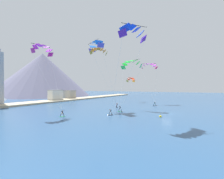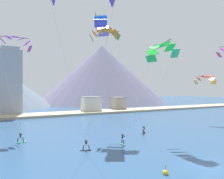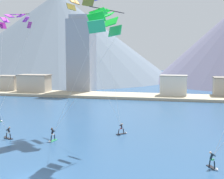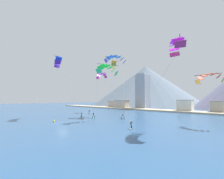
# 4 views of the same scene
# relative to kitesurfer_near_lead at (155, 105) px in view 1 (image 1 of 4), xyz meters

# --- Properties ---
(ground_plane) EXTENTS (400.00, 400.00, 0.00)m
(ground_plane) POSITION_rel_kitesurfer_near_lead_xyz_m (-15.96, -6.87, -0.53)
(ground_plane) COLOR navy
(kitesurfer_near_lead) EXTENTS (1.18, 1.72, 1.75)m
(kitesurfer_near_lead) POSITION_rel_kitesurfer_near_lead_xyz_m (0.00, 0.00, 0.00)
(kitesurfer_near_lead) COLOR black
(kitesurfer_near_lead) RESTS_ON ground
(kitesurfer_near_trail) EXTENTS (1.78, 0.74, 1.71)m
(kitesurfer_near_trail) POSITION_rel_kitesurfer_near_lead_xyz_m (-32.80, 14.55, -0.02)
(kitesurfer_near_trail) COLOR #33B266
(kitesurfer_near_trail) RESTS_ON ground
(kitesurfer_mid_center) EXTENTS (1.57, 1.45, 1.67)m
(kitesurfer_mid_center) POSITION_rel_kitesurfer_near_lead_xyz_m (-11.17, 11.10, -0.05)
(kitesurfer_mid_center) COLOR black
(kitesurfer_mid_center) RESTS_ON ground
(kitesurfer_far_left) EXTENTS (1.76, 1.03, 1.65)m
(kitesurfer_far_left) POSITION_rel_kitesurfer_near_lead_xyz_m (-25.65, 5.43, -0.07)
(kitesurfer_far_left) COLOR black
(kitesurfer_far_left) RESTS_ON ground
(kitesurfer_far_right) EXTENTS (0.69, 1.78, 1.81)m
(kitesurfer_far_right) POSITION_rel_kitesurfer_near_lead_xyz_m (-19.32, 5.46, 0.03)
(kitesurfer_far_right) COLOR #33B266
(kitesurfer_far_right) RESTS_ON ground
(parafoil_kite_near_lead) EXTENTS (10.51, 8.00, 16.69)m
(parafoil_kite_near_lead) POSITION_rel_kitesurfer_near_lead_xyz_m (7.85, 4.70, 16.42)
(parafoil_kite_near_lead) COLOR #9C225E
(parafoil_kite_near_trail) EXTENTS (6.00, 8.02, 17.25)m
(parafoil_kite_near_trail) POSITION_rel_kitesurfer_near_lead_xyz_m (-33.27, 21.69, 16.90)
(parafoil_kite_near_trail) COLOR #9F2089
(parafoil_kite_mid_center) EXTENTS (9.84, 8.10, 21.04)m
(parafoil_kite_mid_center) POSITION_rel_kitesurfer_near_lead_xyz_m (-18.29, 15.08, 20.71)
(parafoil_kite_mid_center) COLOR #4C46B9
(parafoil_kite_far_left) EXTENTS (6.84, 9.71, 19.12)m
(parafoil_kite_far_left) POSITION_rel_kitesurfer_near_lead_xyz_m (-28.74, -2.07, 18.52)
(parafoil_kite_far_left) COLOR #441C9F
(parafoil_kite_far_right) EXTENTS (8.65, 7.77, 14.96)m
(parafoil_kite_far_right) POSITION_rel_kitesurfer_near_lead_xyz_m (-12.26, 5.02, 14.57)
(parafoil_kite_far_right) COLOR #31C370
(parafoil_kite_distant_high_outer) EXTENTS (6.15, 2.81, 2.42)m
(parafoil_kite_distant_high_outer) POSITION_rel_kitesurfer_near_lead_xyz_m (11.36, 14.93, 10.75)
(parafoil_kite_distant_high_outer) COLOR gold
(parafoil_kite_distant_low_drift) EXTENTS (5.59, 5.08, 2.28)m
(parafoil_kite_distant_low_drift) POSITION_rel_kitesurfer_near_lead_xyz_m (-18.17, 14.11, 18.70)
(parafoil_kite_distant_low_drift) COLOR olive
(race_marker_buoy) EXTENTS (0.56, 0.56, 1.02)m
(race_marker_buoy) POSITION_rel_kitesurfer_near_lead_xyz_m (-21.62, -6.43, -0.37)
(race_marker_buoy) COLOR yellow
(race_marker_buoy) RESTS_ON ground
(shoreline_strip) EXTENTS (180.00, 10.00, 0.70)m
(shoreline_strip) POSITION_rel_kitesurfer_near_lead_xyz_m (-15.96, 49.03, -0.18)
(shoreline_strip) COLOR tan
(shoreline_strip) RESTS_ON ground
(shore_building_promenade_mid) EXTENTS (6.94, 4.17, 5.87)m
(shore_building_promenade_mid) POSITION_rel_kitesurfer_near_lead_xyz_m (-5.51, 50.50, 2.42)
(shore_building_promenade_mid) COLOR silver
(shore_building_promenade_mid) RESTS_ON ground
(shore_building_quay_west) EXTENTS (5.25, 5.76, 5.39)m
(shore_building_quay_west) POSITION_rel_kitesurfer_near_lead_xyz_m (7.09, 53.13, 2.18)
(shore_building_quay_west) COLOR #A89E8E
(shore_building_quay_west) RESTS_ON ground
(mountain_peak_central_summit) EXTENTS (80.46, 80.46, 36.78)m
(mountain_peak_central_summit) POSITION_rel_kitesurfer_near_lead_xyz_m (24.17, 102.94, 17.86)
(mountain_peak_central_summit) COLOR slate
(mountain_peak_central_summit) RESTS_ON ground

